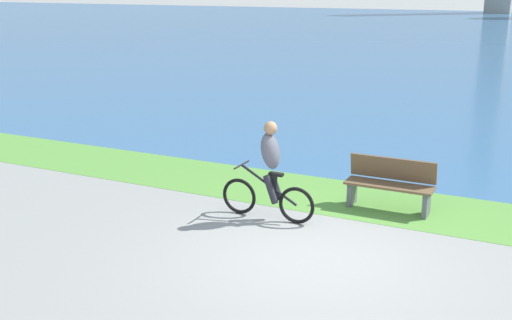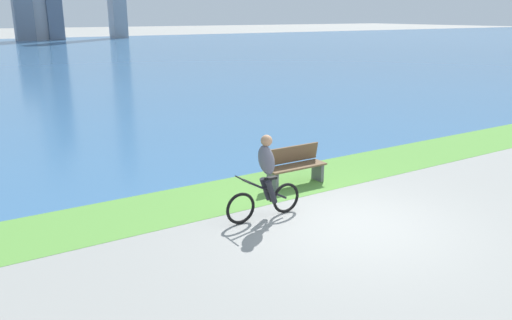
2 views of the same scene
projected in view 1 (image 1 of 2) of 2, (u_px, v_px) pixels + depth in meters
name	position (u px, v px, depth m)	size (l,w,h in m)	color
ground_plane	(313.00, 257.00, 9.04)	(300.00, 300.00, 0.00)	gray
grass_strip_bayside	(366.00, 201.00, 11.35)	(120.00, 2.01, 0.01)	#59933D
cyclist_lead	(269.00, 171.00, 10.31)	(1.67, 0.52, 1.66)	black
bench_near_path	(390.00, 184.00, 10.85)	(1.50, 0.47, 0.90)	brown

